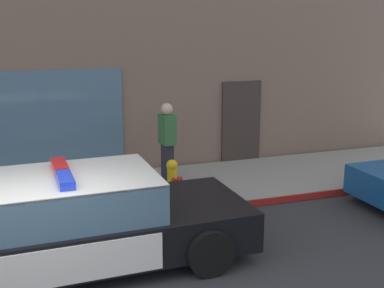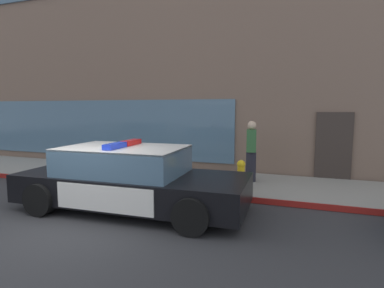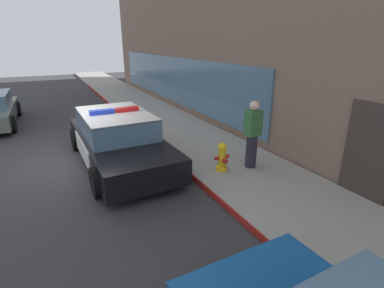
{
  "view_description": "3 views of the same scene",
  "coord_description": "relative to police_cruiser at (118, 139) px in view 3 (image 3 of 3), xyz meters",
  "views": [
    {
      "loc": [
        0.11,
        -5.57,
        3.47
      ],
      "look_at": [
        2.92,
        2.67,
        1.32
      ],
      "focal_mm": 46.24,
      "sensor_mm": 36.0,
      "label": 1
    },
    {
      "loc": [
        4.1,
        -4.49,
        2.21
      ],
      "look_at": [
        1.94,
        1.69,
        1.45
      ],
      "focal_mm": 28.69,
      "sensor_mm": 36.0,
      "label": 2
    },
    {
      "loc": [
        8.36,
        -0.35,
        3.22
      ],
      "look_at": [
        2.74,
        2.48,
        0.98
      ],
      "focal_mm": 27.27,
      "sensor_mm": 36.0,
      "label": 3
    }
  ],
  "objects": [
    {
      "name": "ground",
      "position": [
        -0.66,
        -1.24,
        -0.68
      ],
      "size": [
        48.0,
        48.0,
        0.0
      ],
      "primitive_type": "plane",
      "color": "#303033"
    },
    {
      "name": "sidewalk",
      "position": [
        -0.66,
        2.66,
        -0.61
      ],
      "size": [
        48.0,
        2.69,
        0.15
      ],
      "primitive_type": "cube",
      "color": "gray",
      "rests_on": "ground"
    },
    {
      "name": "curb_red_paint",
      "position": [
        -0.66,
        1.3,
        -0.61
      ],
      "size": [
        28.8,
        0.04,
        0.14
      ],
      "primitive_type": "cube",
      "color": "maroon",
      "rests_on": "ground"
    },
    {
      "name": "storefront_building",
      "position": [
        -2.89,
        9.38,
        4.15
      ],
      "size": [
        24.36,
        10.73,
        9.67
      ],
      "color": "#7A6051",
      "rests_on": "ground"
    },
    {
      "name": "police_cruiser",
      "position": [
        0.0,
        0.0,
        0.0
      ],
      "size": [
        5.03,
        2.21,
        1.49
      ],
      "rotation": [
        0.0,
        0.0,
        0.03
      ],
      "color": "black",
      "rests_on": "ground"
    },
    {
      "name": "fire_hydrant",
      "position": [
        2.07,
        2.07,
        -0.18
      ],
      "size": [
        0.34,
        0.39,
        0.73
      ],
      "color": "gold",
      "rests_on": "sidewalk"
    },
    {
      "name": "pedestrian_on_sidewalk",
      "position": [
        2.2,
        2.85,
        0.33
      ],
      "size": [
        0.31,
        0.43,
        1.71
      ],
      "rotation": [
        0.0,
        0.0,
        0.13
      ],
      "color": "#23232D",
      "rests_on": "sidewalk"
    }
  ]
}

